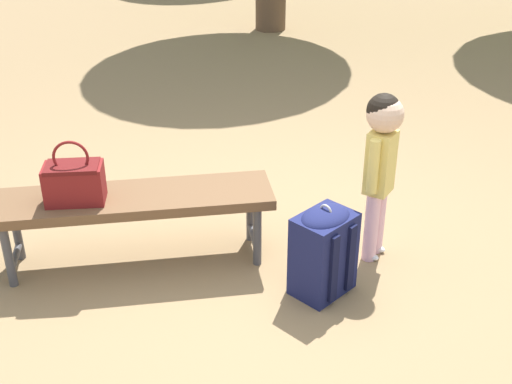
% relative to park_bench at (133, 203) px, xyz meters
% --- Properties ---
extents(ground_plane, '(40.00, 40.00, 0.00)m').
position_rel_park_bench_xyz_m(ground_plane, '(0.76, -0.14, -0.39)').
color(ground_plane, '#8C704C').
rests_on(ground_plane, ground).
extents(park_bench, '(1.61, 0.43, 0.45)m').
position_rel_park_bench_xyz_m(park_bench, '(0.00, 0.00, 0.00)').
color(park_bench, brown).
rests_on(park_bench, ground).
extents(handbag, '(0.33, 0.21, 0.37)m').
position_rel_park_bench_xyz_m(handbag, '(-0.31, -0.02, 0.18)').
color(handbag, maroon).
rests_on(handbag, park_bench).
extents(child_standing, '(0.21, 0.23, 1.03)m').
position_rel_park_bench_xyz_m(child_standing, '(1.40, -0.18, 0.30)').
color(child_standing, '#E5B2C6').
rests_on(child_standing, ground).
extents(backpack_large, '(0.40, 0.38, 0.55)m').
position_rel_park_bench_xyz_m(backpack_large, '(1.01, -0.47, -0.12)').
color(backpack_large, '#191E4C').
rests_on(backpack_large, ground).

